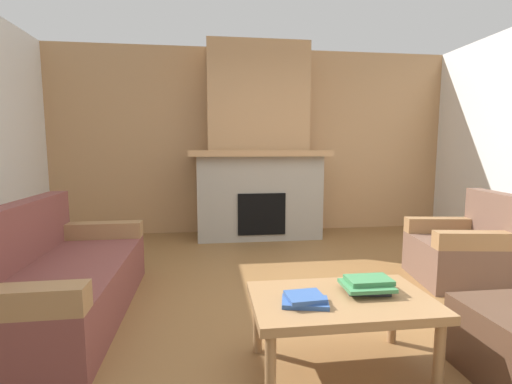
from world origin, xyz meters
TOP-DOWN VIEW (x-y plane):
  - ground at (0.00, 0.00)m, footprint 9.00×9.00m
  - wall_back_wood_panel at (0.00, 3.00)m, footprint 6.00×0.12m
  - fireplace at (0.00, 2.62)m, footprint 1.90×0.82m
  - couch at (-1.81, 0.25)m, footprint 0.87×1.81m
  - armchair at (1.68, 0.56)m, footprint 0.86×0.86m
  - coffee_table at (0.04, -0.62)m, footprint 1.00×0.60m
  - book_stack_near_edge at (-0.19, -0.68)m, footprint 0.27×0.20m
  - book_stack_center at (0.21, -0.56)m, footprint 0.28×0.25m

SIDE VIEW (x-z plane):
  - ground at x=0.00m, z-range 0.00..0.00m
  - couch at x=-1.81m, z-range -0.14..0.71m
  - armchair at x=1.68m, z-range -0.13..0.72m
  - coffee_table at x=0.04m, z-range 0.16..0.59m
  - book_stack_near_edge at x=-0.19m, z-range 0.43..0.48m
  - book_stack_center at x=0.21m, z-range 0.43..0.51m
  - fireplace at x=0.00m, z-range -0.19..2.51m
  - wall_back_wood_panel at x=0.00m, z-range 0.00..2.70m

